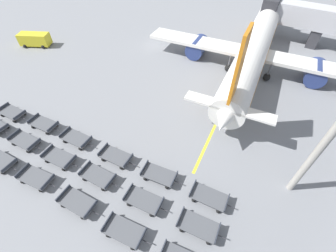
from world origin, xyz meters
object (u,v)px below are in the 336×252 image
(baggage_dolly_row_near_col_b, at_px, (0,161))
(baggage_dolly_row_mid_a_col_e, at_px, (144,200))
(baggage_dolly_row_mid_a_col_f, at_px, (198,226))
(baggage_dolly_row_mid_a_col_c, at_px, (59,158))
(baggage_dolly_row_mid_b_col_b, at_px, (44,124))
(service_van, at_px, (35,39))
(baggage_dolly_row_mid_b_col_f, at_px, (209,197))
(baggage_dolly_row_near_col_c, at_px, (36,178))
(baggage_dolly_row_mid_a_col_b, at_px, (25,141))
(baggage_dolly_row_mid_b_col_a, at_px, (12,113))
(baggage_dolly_row_mid_a_col_d, at_px, (98,176))
(baggage_dolly_row_mid_b_col_d, at_px, (116,156))
(airplane, at_px, (255,47))
(baggage_dolly_row_mid_b_col_c, at_px, (76,138))
(baggage_dolly_row_mid_b_col_e, at_px, (159,175))
(baggage_dolly_row_near_col_e, at_px, (125,231))
(baggage_dolly_row_near_col_d, at_px, (78,202))

(baggage_dolly_row_near_col_b, xyz_separation_m, baggage_dolly_row_mid_a_col_e, (13.93, 4.53, 0.00))
(baggage_dolly_row_mid_a_col_e, bearing_deg, baggage_dolly_row_mid_a_col_f, 8.25)
(baggage_dolly_row_near_col_b, relative_size, baggage_dolly_row_mid_a_col_e, 1.00)
(baggage_dolly_row_mid_a_col_c, xyz_separation_m, baggage_dolly_row_mid_b_col_b, (-5.28, 1.99, 0.00))
(service_van, xyz_separation_m, baggage_dolly_row_mid_b_col_f, (37.36, -8.83, -0.66))
(baggage_dolly_row_near_col_c, relative_size, baggage_dolly_row_mid_a_col_b, 1.00)
(baggage_dolly_row_near_col_b, bearing_deg, baggage_dolly_row_mid_b_col_a, 141.47)
(baggage_dolly_row_mid_b_col_a, bearing_deg, baggage_dolly_row_mid_a_col_e, 0.21)
(baggage_dolly_row_mid_a_col_c, xyz_separation_m, baggage_dolly_row_mid_b_col_f, (13.92, 4.47, 0.00))
(baggage_dolly_row_mid_a_col_c, distance_m, baggage_dolly_row_mid_b_col_b, 5.64)
(baggage_dolly_row_mid_a_col_d, bearing_deg, baggage_dolly_row_mid_b_col_d, 93.71)
(baggage_dolly_row_mid_a_col_b, distance_m, baggage_dolly_row_mid_b_col_f, 19.35)
(airplane, xyz_separation_m, baggage_dolly_row_mid_a_col_b, (-14.21, -27.91, -2.61))
(baggage_dolly_row_near_col_c, distance_m, baggage_dolly_row_mid_b_col_a, 10.75)
(baggage_dolly_row_mid_a_col_b, height_order, baggage_dolly_row_mid_b_col_c, same)
(baggage_dolly_row_mid_a_col_f, bearing_deg, baggage_dolly_row_mid_a_col_e, -171.75)
(airplane, height_order, baggage_dolly_row_mid_b_col_d, airplane)
(baggage_dolly_row_mid_b_col_a, relative_size, baggage_dolly_row_mid_b_col_e, 0.99)
(baggage_dolly_row_near_col_e, bearing_deg, baggage_dolly_row_mid_a_col_d, 156.53)
(airplane, height_order, baggage_dolly_row_near_col_d, airplane)
(baggage_dolly_row_mid_b_col_c, bearing_deg, airplane, 67.89)
(baggage_dolly_row_near_col_e, bearing_deg, baggage_dolly_row_near_col_d, -174.55)
(baggage_dolly_row_mid_a_col_c, relative_size, baggage_dolly_row_mid_b_col_a, 1.00)
(service_van, relative_size, baggage_dolly_row_mid_b_col_b, 1.35)
(baggage_dolly_row_mid_b_col_d, bearing_deg, baggage_dolly_row_mid_a_col_c, -144.47)
(baggage_dolly_row_mid_a_col_b, bearing_deg, baggage_dolly_row_mid_a_col_c, 7.31)
(baggage_dolly_row_near_col_c, xyz_separation_m, baggage_dolly_row_mid_b_col_b, (-5.38, 4.58, 0.00))
(baggage_dolly_row_near_col_c, bearing_deg, baggage_dolly_row_mid_b_col_c, 97.54)
(baggage_dolly_row_mid_b_col_d, bearing_deg, baggage_dolly_row_mid_b_col_b, -173.03)
(baggage_dolly_row_mid_a_col_b, height_order, baggage_dolly_row_mid_b_col_f, same)
(baggage_dolly_row_mid_a_col_c, distance_m, baggage_dolly_row_mid_b_col_e, 9.95)
(service_van, height_order, baggage_dolly_row_mid_b_col_b, service_van)
(baggage_dolly_row_mid_a_col_d, distance_m, baggage_dolly_row_mid_b_col_e, 5.57)
(baggage_dolly_row_mid_b_col_f, bearing_deg, baggage_dolly_row_mid_a_col_d, -157.67)
(baggage_dolly_row_mid_a_col_d, xyz_separation_m, baggage_dolly_row_mid_b_col_f, (9.30, 3.82, 0.00))
(baggage_dolly_row_mid_a_col_c, bearing_deg, airplane, 70.89)
(baggage_dolly_row_mid_a_col_e, distance_m, baggage_dolly_row_mid_b_col_f, 5.51)
(baggage_dolly_row_mid_a_col_d, relative_size, baggage_dolly_row_mid_b_col_b, 1.00)
(baggage_dolly_row_mid_b_col_f, bearing_deg, baggage_dolly_row_near_col_d, -143.59)
(baggage_dolly_row_mid_b_col_b, bearing_deg, baggage_dolly_row_mid_b_col_f, 7.35)
(baggage_dolly_row_near_col_b, distance_m, baggage_dolly_row_mid_b_col_c, 7.08)
(baggage_dolly_row_mid_a_col_c, bearing_deg, baggage_dolly_row_mid_b_col_b, 159.33)
(baggage_dolly_row_mid_b_col_c, relative_size, baggage_dolly_row_mid_b_col_e, 1.00)
(baggage_dolly_row_mid_a_col_d, distance_m, baggage_dolly_row_mid_a_col_e, 4.93)
(baggage_dolly_row_mid_a_col_f, distance_m, baggage_dolly_row_mid_b_col_f, 2.66)
(baggage_dolly_row_mid_a_col_e, bearing_deg, baggage_dolly_row_mid_a_col_b, -172.98)
(baggage_dolly_row_near_col_b, bearing_deg, baggage_dolly_row_mid_b_col_d, 36.55)
(airplane, height_order, service_van, airplane)
(baggage_dolly_row_mid_a_col_e, bearing_deg, baggage_dolly_row_mid_b_col_c, 171.95)
(baggage_dolly_row_near_col_d, relative_size, baggage_dolly_row_mid_a_col_c, 1.00)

